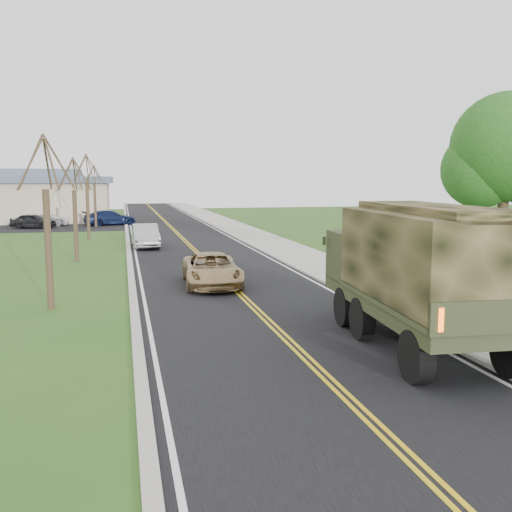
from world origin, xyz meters
name	(u,v)px	position (x,y,z in m)	size (l,w,h in m)	color
ground	(344,395)	(0.00, 0.00, 0.00)	(160.00, 160.00, 0.00)	#27511B
road	(175,231)	(0.00, 40.00, 0.01)	(8.00, 120.00, 0.01)	black
curb_right	(221,229)	(4.15, 40.00, 0.06)	(0.30, 120.00, 0.12)	#9E998E
sidewalk_right	(240,229)	(5.90, 40.00, 0.05)	(3.20, 120.00, 0.10)	#9E998E
curb_left	(127,231)	(-4.15, 40.00, 0.05)	(0.30, 120.00, 0.10)	#9E998E
leafy_tree	(506,156)	(11.00, 10.01, 5.49)	(4.83, 4.50, 8.10)	#38281C
bare_tree_a	(48,235)	(-7.00, 10.00, 2.63)	(1.93, 2.26, 6.08)	#38281C
bare_tree_b	(75,217)	(-7.00, 22.00, 2.48)	(1.83, 2.14, 5.73)	#38281C
bare_tree_c	(88,203)	(-7.00, 34.00, 2.78)	(2.04, 2.39, 6.42)	#38281C
bare_tree_d	(95,200)	(-7.00, 46.00, 2.55)	(1.88, 2.20, 5.91)	#38281C
commercial_building	(14,197)	(-15.98, 55.97, 2.69)	(25.50, 21.50, 5.65)	tan
military_truck	(417,266)	(3.18, 2.88, 2.23)	(3.24, 7.97, 3.89)	black
suv_champagne	(212,270)	(-0.80, 13.11, 0.70)	(2.32, 5.02, 1.40)	tan
sedan_silver	(146,236)	(-3.00, 27.99, 0.78)	(1.64, 4.71, 1.55)	#B4B4B9
lot_car_dark	(33,221)	(-12.59, 45.45, 0.69)	(1.63, 4.06, 1.38)	black
lot_car_silver	(49,220)	(-11.54, 48.14, 0.60)	(1.26, 3.63, 1.19)	#A9A9AD
lot_car_navy	(110,218)	(-5.70, 47.79, 0.74)	(2.09, 5.13, 1.49)	#101A3C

